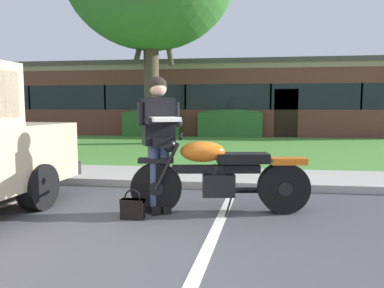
# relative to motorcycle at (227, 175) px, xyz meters

# --- Properties ---
(ground_plane) EXTENTS (140.00, 140.00, 0.00)m
(ground_plane) POSITION_rel_motorcycle_xyz_m (-0.67, -1.37, -0.48)
(ground_plane) COLOR #424247
(curb_strip) EXTENTS (60.00, 0.20, 0.12)m
(curb_strip) POSITION_rel_motorcycle_xyz_m (-0.67, 1.40, -0.42)
(curb_strip) COLOR #ADA89E
(curb_strip) RESTS_ON ground
(concrete_walk) EXTENTS (60.00, 1.50, 0.08)m
(concrete_walk) POSITION_rel_motorcycle_xyz_m (-0.67, 2.25, -0.44)
(concrete_walk) COLOR #ADA89E
(concrete_walk) RESTS_ON ground
(grass_lawn) EXTENTS (60.00, 8.42, 0.06)m
(grass_lawn) POSITION_rel_motorcycle_xyz_m (-0.67, 7.21, -0.45)
(grass_lawn) COLOR #478433
(grass_lawn) RESTS_ON ground
(stall_stripe_1) EXTENTS (0.44, 4.40, 0.01)m
(stall_stripe_1) POSITION_rel_motorcycle_xyz_m (-0.12, -1.17, -0.48)
(stall_stripe_1) COLOR silver
(stall_stripe_1) RESTS_ON ground
(motorcycle) EXTENTS (2.24, 0.82, 1.18)m
(motorcycle) POSITION_rel_motorcycle_xyz_m (0.00, 0.00, 0.00)
(motorcycle) COLOR black
(motorcycle) RESTS_ON ground
(rider_person) EXTENTS (0.59, 0.67, 1.70)m
(rider_person) POSITION_rel_motorcycle_xyz_m (-0.84, -0.12, 0.53)
(rider_person) COLOR black
(rider_person) RESTS_ON ground
(handbag) EXTENTS (0.28, 0.13, 0.36)m
(handbag) POSITION_rel_motorcycle_xyz_m (-1.10, -0.41, -0.34)
(handbag) COLOR black
(handbag) RESTS_ON ground
(hedge_left) EXTENTS (2.53, 0.90, 1.24)m
(hedge_left) POSITION_rel_motorcycle_xyz_m (-3.82, 11.56, 0.17)
(hedge_left) COLOR #336B2D
(hedge_left) RESTS_ON ground
(hedge_center_left) EXTENTS (2.72, 0.90, 1.24)m
(hedge_center_left) POSITION_rel_motorcycle_xyz_m (-0.37, 11.56, 0.17)
(hedge_center_left) COLOR #336B2D
(hedge_center_left) RESTS_ON ground
(brick_building) EXTENTS (21.83, 10.53, 3.42)m
(brick_building) POSITION_rel_motorcycle_xyz_m (-2.33, 16.79, 1.23)
(brick_building) COLOR brown
(brick_building) RESTS_ON ground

